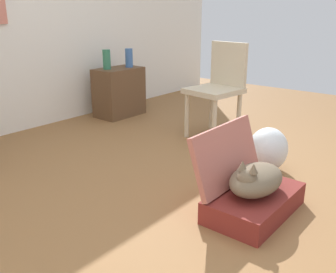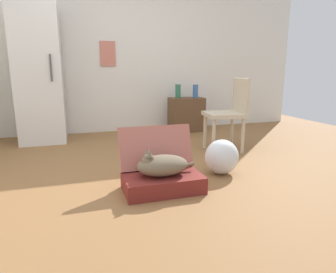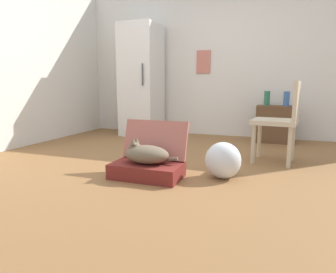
{
  "view_description": "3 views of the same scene",
  "coord_description": "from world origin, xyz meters",
  "px_view_note": "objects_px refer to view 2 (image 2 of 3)",
  "views": [
    {
      "loc": [
        -2.1,
        -1.43,
        1.21
      ],
      "look_at": [
        -0.2,
        0.12,
        0.4
      ],
      "focal_mm": 40.7,
      "sensor_mm": 36.0,
      "label": 1
    },
    {
      "loc": [
        -0.79,
        -2.78,
        1.01
      ],
      "look_at": [
        0.01,
        -0.26,
        0.42
      ],
      "focal_mm": 31.47,
      "sensor_mm": 36.0,
      "label": 2
    },
    {
      "loc": [
        1.02,
        -3.0,
        0.87
      ],
      "look_at": [
        -0.12,
        0.08,
        0.31
      ],
      "focal_mm": 31.73,
      "sensor_mm": 36.0,
      "label": 3
    }
  ],
  "objects_px": {
    "refrigerator": "(39,75)",
    "side_table": "(186,115)",
    "vase_short": "(195,91)",
    "cat": "(161,165)",
    "vase_tall": "(178,91)",
    "chair": "(230,111)",
    "suitcase_base": "(163,183)",
    "plastic_bag_white": "(222,157)"
  },
  "relations": [
    {
      "from": "refrigerator",
      "to": "side_table",
      "type": "xyz_separation_m",
      "value": [
        2.24,
        0.05,
        -0.67
      ]
    },
    {
      "from": "side_table",
      "to": "vase_short",
      "type": "bearing_deg",
      "value": -17.06
    },
    {
      "from": "cat",
      "to": "vase_tall",
      "type": "height_order",
      "value": "vase_tall"
    },
    {
      "from": "refrigerator",
      "to": "chair",
      "type": "xyz_separation_m",
      "value": [
        2.32,
        -1.28,
        -0.44
      ]
    },
    {
      "from": "refrigerator",
      "to": "chair",
      "type": "relative_size",
      "value": 2.07
    },
    {
      "from": "refrigerator",
      "to": "vase_tall",
      "type": "height_order",
      "value": "refrigerator"
    },
    {
      "from": "cat",
      "to": "chair",
      "type": "bearing_deg",
      "value": 40.5
    },
    {
      "from": "refrigerator",
      "to": "vase_tall",
      "type": "xyz_separation_m",
      "value": [
        2.1,
        0.08,
        -0.27
      ]
    },
    {
      "from": "cat",
      "to": "side_table",
      "type": "height_order",
      "value": "side_table"
    },
    {
      "from": "cat",
      "to": "refrigerator",
      "type": "height_order",
      "value": "refrigerator"
    },
    {
      "from": "vase_short",
      "to": "chair",
      "type": "relative_size",
      "value": 0.24
    },
    {
      "from": "vase_tall",
      "to": "side_table",
      "type": "bearing_deg",
      "value": -13.7
    },
    {
      "from": "chair",
      "to": "side_table",
      "type": "bearing_deg",
      "value": -169.56
    },
    {
      "from": "refrigerator",
      "to": "vase_tall",
      "type": "distance_m",
      "value": 2.12
    },
    {
      "from": "chair",
      "to": "refrigerator",
      "type": "bearing_deg",
      "value": -111.66
    },
    {
      "from": "suitcase_base",
      "to": "refrigerator",
      "type": "xyz_separation_m",
      "value": [
        -1.13,
        2.3,
        0.88
      ]
    },
    {
      "from": "refrigerator",
      "to": "cat",
      "type": "bearing_deg",
      "value": -64.04
    },
    {
      "from": "suitcase_base",
      "to": "plastic_bag_white",
      "type": "distance_m",
      "value": 0.73
    },
    {
      "from": "refrigerator",
      "to": "suitcase_base",
      "type": "bearing_deg",
      "value": -63.83
    },
    {
      "from": "refrigerator",
      "to": "vase_short",
      "type": "distance_m",
      "value": 2.4
    },
    {
      "from": "plastic_bag_white",
      "to": "side_table",
      "type": "relative_size",
      "value": 0.61
    },
    {
      "from": "suitcase_base",
      "to": "refrigerator",
      "type": "distance_m",
      "value": 2.71
    },
    {
      "from": "chair",
      "to": "suitcase_base",
      "type": "bearing_deg",
      "value": -41.98
    },
    {
      "from": "side_table",
      "to": "vase_tall",
      "type": "distance_m",
      "value": 0.42
    },
    {
      "from": "vase_tall",
      "to": "suitcase_base",
      "type": "bearing_deg",
      "value": -112.14
    },
    {
      "from": "side_table",
      "to": "chair",
      "type": "xyz_separation_m",
      "value": [
        0.07,
        -1.33,
        0.23
      ]
    },
    {
      "from": "vase_tall",
      "to": "cat",
      "type": "bearing_deg",
      "value": -112.36
    },
    {
      "from": "cat",
      "to": "refrigerator",
      "type": "bearing_deg",
      "value": 115.96
    },
    {
      "from": "cat",
      "to": "vase_short",
      "type": "bearing_deg",
      "value": 61.32
    },
    {
      "from": "plastic_bag_white",
      "to": "refrigerator",
      "type": "distance_m",
      "value": 2.86
    },
    {
      "from": "plastic_bag_white",
      "to": "vase_short",
      "type": "bearing_deg",
      "value": 74.6
    },
    {
      "from": "vase_tall",
      "to": "chair",
      "type": "distance_m",
      "value": 1.39
    },
    {
      "from": "vase_short",
      "to": "chair",
      "type": "height_order",
      "value": "chair"
    },
    {
      "from": "plastic_bag_white",
      "to": "chair",
      "type": "bearing_deg",
      "value": 57.22
    },
    {
      "from": "suitcase_base",
      "to": "side_table",
      "type": "bearing_deg",
      "value": 64.71
    },
    {
      "from": "suitcase_base",
      "to": "refrigerator",
      "type": "bearing_deg",
      "value": 116.17
    },
    {
      "from": "suitcase_base",
      "to": "cat",
      "type": "distance_m",
      "value": 0.16
    },
    {
      "from": "suitcase_base",
      "to": "vase_short",
      "type": "height_order",
      "value": "vase_short"
    },
    {
      "from": "suitcase_base",
      "to": "cat",
      "type": "height_order",
      "value": "cat"
    },
    {
      "from": "refrigerator",
      "to": "side_table",
      "type": "distance_m",
      "value": 2.34
    },
    {
      "from": "cat",
      "to": "refrigerator",
      "type": "relative_size",
      "value": 0.27
    },
    {
      "from": "refrigerator",
      "to": "vase_short",
      "type": "bearing_deg",
      "value": 0.17
    }
  ]
}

